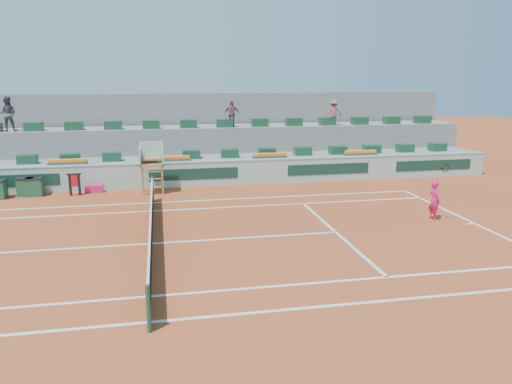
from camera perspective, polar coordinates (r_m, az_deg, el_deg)
ground at (r=16.94m, az=-11.81°, el=-5.80°), size 90.00×90.00×0.00m
seating_tier_lower at (r=27.17m, az=-11.68°, el=2.70°), size 36.00×4.00×1.20m
seating_tier_upper at (r=28.64m, az=-11.73°, el=4.65°), size 36.00×2.40×2.60m
stadium_back_wall at (r=30.11m, az=-11.78°, el=6.79°), size 36.00×0.40×4.40m
player_bag at (r=24.85m, az=-18.02°, el=0.36°), size 0.82×0.36×0.36m
spectator_left at (r=28.88m, az=-26.51°, el=8.00°), size 0.88×0.69×1.79m
spectator_mid at (r=28.05m, az=-2.76°, el=8.93°), size 0.93×0.61×1.48m
spectator_right at (r=29.43m, az=8.87°, el=8.97°), size 1.01×0.67×1.46m
court_lines at (r=16.93m, az=-11.81°, el=-5.79°), size 23.89×11.09×0.01m
tennis_net at (r=16.77m, az=-11.89°, el=-4.10°), size 0.10×11.97×1.10m
advertising_hoarding at (r=25.00m, az=-11.66°, el=1.88°), size 36.00×0.34×1.26m
umpire_chair at (r=23.85m, az=-11.83°, el=3.55°), size 1.10×0.90×2.40m
seat_row_lower at (r=26.15m, az=-11.78°, el=4.12°), size 32.90×0.60×0.44m
seat_row_upper at (r=27.86m, az=-11.88°, el=7.57°), size 32.90×0.60×0.44m
flower_planters at (r=25.44m, az=-15.16°, el=3.49°), size 26.80×0.36×0.28m
drink_cooler_a at (r=25.09m, az=-23.97°, el=0.54°), size 0.74×0.64×0.84m
drink_cooler_b at (r=25.32m, az=-24.79°, el=0.57°), size 0.76×0.66×0.84m
towel_rack at (r=24.43m, az=-20.03°, el=1.01°), size 0.63×0.10×1.03m
tennis_player at (r=20.30m, az=19.73°, el=-0.84°), size 0.39×0.85×2.28m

